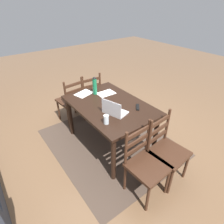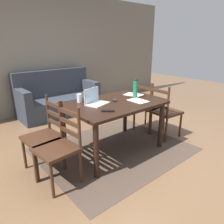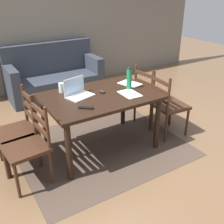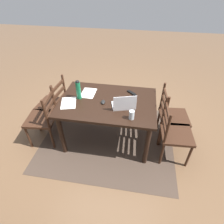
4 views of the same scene
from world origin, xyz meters
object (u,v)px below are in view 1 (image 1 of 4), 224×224
(dining_table, at_px, (110,110))
(chair_left_near, at_px, (166,151))
(water_bottle, at_px, (95,85))
(chair_right_near, at_px, (88,95))
(tv_remote, at_px, (138,107))
(chair_left_far, at_px, (146,164))
(computer_mouse, at_px, (105,103))
(drinking_glass, at_px, (106,119))
(chair_right_far, at_px, (71,101))
(laptop, at_px, (114,110))

(dining_table, height_order, chair_left_near, chair_left_near)
(water_bottle, bearing_deg, chair_right_near, -17.74)
(dining_table, bearing_deg, tv_remote, -140.78)
(tv_remote, bearing_deg, water_bottle, -29.07)
(chair_left_far, xyz_separation_m, tv_remote, (0.67, -0.47, 0.32))
(computer_mouse, bearing_deg, chair_left_near, -174.74)
(water_bottle, height_order, drinking_glass, water_bottle)
(water_bottle, xyz_separation_m, tv_remote, (-0.77, -0.26, -0.15))
(chair_right_far, relative_size, chair_left_far, 1.00)
(chair_right_near, xyz_separation_m, computer_mouse, (-0.94, 0.24, 0.33))
(chair_left_near, bearing_deg, computer_mouse, 12.99)
(water_bottle, distance_m, tv_remote, 0.83)
(dining_table, relative_size, computer_mouse, 14.22)
(tv_remote, bearing_deg, chair_right_near, -44.35)
(laptop, height_order, computer_mouse, laptop)
(chair_right_near, distance_m, chair_left_far, 2.04)
(laptop, bearing_deg, computer_mouse, -11.58)
(chair_left_far, height_order, laptop, laptop)
(chair_left_near, distance_m, water_bottle, 1.52)
(dining_table, distance_m, laptop, 0.32)
(dining_table, relative_size, chair_left_far, 1.50)
(water_bottle, bearing_deg, tv_remote, -161.26)
(laptop, bearing_deg, drinking_glass, 119.68)
(laptop, distance_m, computer_mouse, 0.32)
(chair_right_far, relative_size, drinking_glass, 7.65)
(laptop, bearing_deg, tv_remote, -101.54)
(chair_left_near, xyz_separation_m, drinking_glass, (0.62, 0.53, 0.37))
(laptop, distance_m, drinking_glass, 0.25)
(dining_table, xyz_separation_m, chair_left_near, (-1.00, -0.19, -0.21))
(chair_right_near, xyz_separation_m, laptop, (-1.25, 0.31, 0.37))
(chair_right_far, distance_m, drinking_glass, 1.44)
(chair_right_near, bearing_deg, tv_remote, -176.55)
(dining_table, relative_size, tv_remote, 8.37)
(chair_left_far, distance_m, tv_remote, 0.88)
(chair_right_near, bearing_deg, chair_left_far, 169.01)
(chair_left_far, relative_size, computer_mouse, 9.50)
(chair_right_near, height_order, tv_remote, chair_right_near)
(chair_left_near, height_order, tv_remote, chair_left_near)
(chair_left_near, xyz_separation_m, laptop, (0.75, 0.31, 0.37))
(chair_right_far, distance_m, water_bottle, 0.76)
(chair_left_far, distance_m, laptop, 0.84)
(chair_right_far, distance_m, tv_remote, 1.45)
(chair_left_far, height_order, water_bottle, water_bottle)
(chair_right_far, height_order, chair_left_far, same)
(chair_left_far, bearing_deg, chair_right_far, -0.18)
(computer_mouse, relative_size, tv_remote, 0.59)
(dining_table, height_order, drinking_glass, drinking_glass)
(chair_right_near, xyz_separation_m, water_bottle, (-0.56, 0.18, 0.47))
(dining_table, relative_size, chair_right_near, 1.50)
(water_bottle, bearing_deg, computer_mouse, 170.36)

